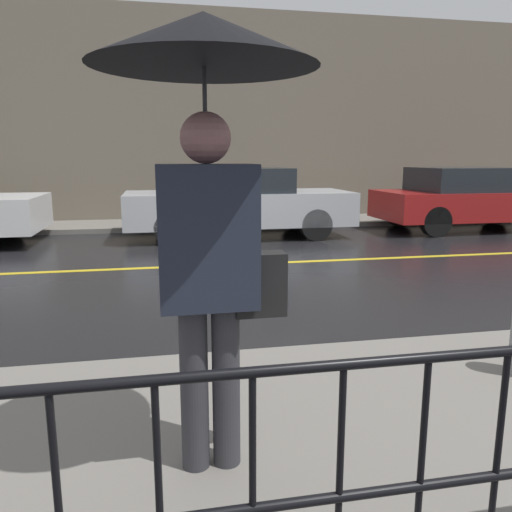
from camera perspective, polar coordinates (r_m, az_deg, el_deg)
ground_plane at (r=7.63m, az=-0.04°, el=-0.89°), size 80.00×80.00×0.00m
sidewalk_near at (r=3.20m, az=18.05°, el=-18.27°), size 28.00×2.54×0.10m
sidewalk_far at (r=11.99m, az=-4.16°, el=3.76°), size 28.00×1.67×0.10m
lane_marking at (r=7.63m, az=-0.04°, el=-0.86°), size 25.20×0.12×0.01m
building_storefront at (r=12.91m, az=-4.88°, el=15.42°), size 28.00×0.30×5.12m
pedestrian at (r=2.25m, az=-5.65°, el=14.29°), size 0.99×0.99×2.09m
car_silver at (r=10.16m, az=-2.23°, el=6.21°), size 4.51×1.72×1.40m
car_red at (r=12.10m, az=23.05°, el=6.09°), size 4.05×1.77×1.38m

